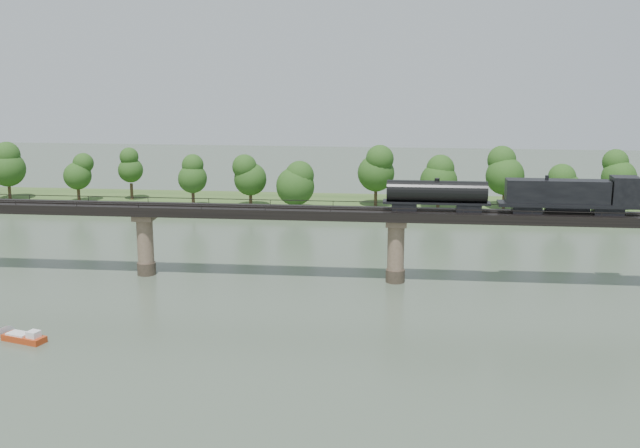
# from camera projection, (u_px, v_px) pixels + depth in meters

# --- Properties ---
(ground) EXTENTS (400.00, 400.00, 0.00)m
(ground) POSITION_uv_depth(u_px,v_px,m) (392.00, 353.00, 96.26)
(ground) COLOR #3B4A3A
(ground) RESTS_ON ground
(far_bank) EXTENTS (300.00, 24.00, 1.60)m
(far_bank) POSITION_uv_depth(u_px,v_px,m) (398.00, 208.00, 178.59)
(far_bank) COLOR #324F1F
(far_bank) RESTS_ON ground
(bridge) EXTENTS (236.00, 30.00, 11.50)m
(bridge) POSITION_uv_depth(u_px,v_px,m) (396.00, 248.00, 124.19)
(bridge) COLOR #473A2D
(bridge) RESTS_ON ground
(bridge_superstructure) EXTENTS (220.00, 4.90, 0.75)m
(bridge_superstructure) POSITION_uv_depth(u_px,v_px,m) (397.00, 208.00, 122.81)
(bridge_superstructure) COLOR black
(bridge_superstructure) RESTS_ON bridge
(far_treeline) EXTENTS (289.06, 17.54, 13.60)m
(far_treeline) POSITION_uv_depth(u_px,v_px,m) (361.00, 175.00, 173.33)
(far_treeline) COLOR #382619
(far_treeline) RESTS_ON far_bank
(motorboat) EXTENTS (6.03, 3.66, 1.59)m
(motorboat) POSITION_uv_depth(u_px,v_px,m) (25.00, 337.00, 99.99)
(motorboat) COLOR #AA3613
(motorboat) RESTS_ON ground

